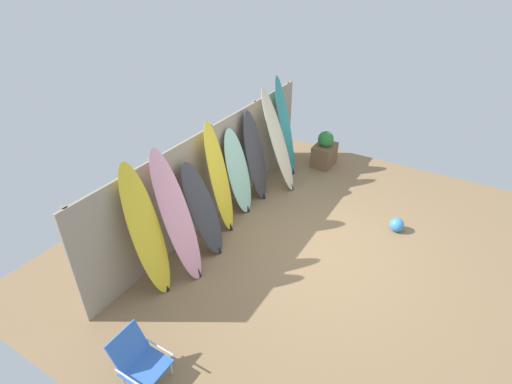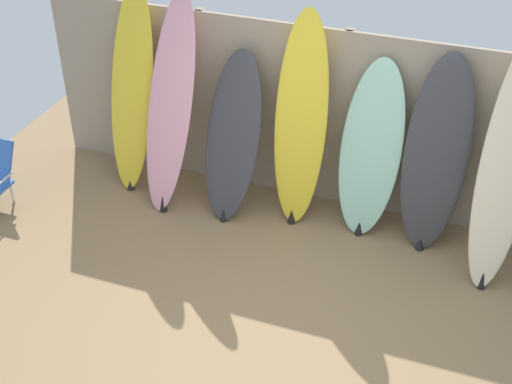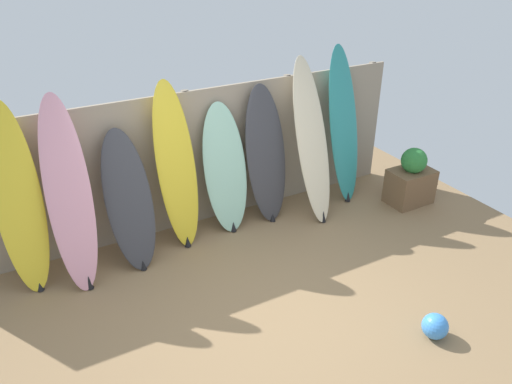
{
  "view_description": "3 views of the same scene",
  "coord_description": "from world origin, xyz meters",
  "views": [
    {
      "loc": [
        -5.04,
        -1.91,
        4.44
      ],
      "look_at": [
        -0.4,
        0.87,
        1.06
      ],
      "focal_mm": 28.0,
      "sensor_mm": 36.0,
      "label": 1
    },
    {
      "loc": [
        1.24,
        -3.82,
        4.18
      ],
      "look_at": [
        -0.34,
        0.53,
        0.96
      ],
      "focal_mm": 50.0,
      "sensor_mm": 36.0,
      "label": 2
    },
    {
      "loc": [
        -2.03,
        -3.46,
        3.55
      ],
      "look_at": [
        0.24,
        0.7,
        1.0
      ],
      "focal_mm": 35.0,
      "sensor_mm": 36.0,
      "label": 3
    }
  ],
  "objects": [
    {
      "name": "beach_ball",
      "position": [
        1.22,
        -1.11,
        0.13
      ],
      "size": [
        0.25,
        0.25,
        0.25
      ],
      "primitive_type": "sphere",
      "color": "#3F8CE5",
      "rests_on": "ground"
    },
    {
      "name": "surfboard_yellow_0",
      "position": [
        -2.04,
        1.68,
        1.01
      ],
      "size": [
        0.54,
        0.59,
        2.05
      ],
      "color": "yellow",
      "rests_on": "ground"
    },
    {
      "name": "surfboard_cream_6",
      "position": [
        1.51,
        1.5,
        1.04
      ],
      "size": [
        0.48,
        0.87,
        2.1
      ],
      "color": "beige",
      "rests_on": "ground"
    },
    {
      "name": "surfboard_teal_7",
      "position": [
        2.15,
        1.67,
        1.07
      ],
      "size": [
        0.53,
        0.6,
        2.17
      ],
      "color": "teal",
      "rests_on": "ground"
    },
    {
      "name": "planter_box",
      "position": [
        2.91,
        1.01,
        0.36
      ],
      "size": [
        0.61,
        0.43,
        0.84
      ],
      "color": "brown",
      "rests_on": "ground"
    },
    {
      "name": "surfboard_pink_1",
      "position": [
        -1.56,
        1.53,
        1.01
      ],
      "size": [
        0.56,
        0.79,
        2.06
      ],
      "color": "pink",
      "rests_on": "ground"
    },
    {
      "name": "fence_back",
      "position": [
        -0.0,
        2.01,
        0.9
      ],
      "size": [
        6.08,
        0.11,
        1.8
      ],
      "color": "gray",
      "rests_on": "ground"
    },
    {
      "name": "surfboard_charcoal_5",
      "position": [
        0.92,
        1.68,
        0.9
      ],
      "size": [
        0.56,
        0.48,
        1.81
      ],
      "color": "#38383D",
      "rests_on": "ground"
    },
    {
      "name": "surfboard_yellow_3",
      "position": [
        -0.31,
        1.66,
        1.01
      ],
      "size": [
        0.51,
        0.49,
        2.04
      ],
      "color": "yellow",
      "rests_on": "ground"
    },
    {
      "name": "ground",
      "position": [
        0.0,
        0.0,
        0.0
      ],
      "size": [
        7.68,
        7.68,
        0.0
      ],
      "primitive_type": "plane",
      "color": "#8E704C"
    },
    {
      "name": "surfboard_seafoam_4",
      "position": [
        0.35,
        1.71,
        0.81
      ],
      "size": [
        0.59,
        0.51,
        1.65
      ],
      "color": "#9ED6BC",
      "rests_on": "ground"
    },
    {
      "name": "surfboard_charcoal_2",
      "position": [
        -0.94,
        1.55,
        0.78
      ],
      "size": [
        0.55,
        0.68,
        1.57
      ],
      "color": "#38383D",
      "rests_on": "ground"
    }
  ]
}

